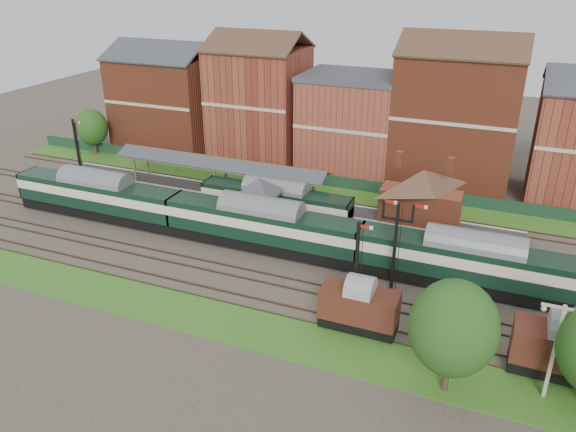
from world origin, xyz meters
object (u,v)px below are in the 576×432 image
at_px(dmu_train, 262,225).
at_px(platform_railcar, 276,201).
at_px(semaphore_bracket, 396,241).
at_px(signal_box, 259,204).
at_px(goods_van_a, 359,307).

height_order(dmu_train, platform_railcar, dmu_train).
bearing_deg(semaphore_bracket, signal_box, 159.08).
relative_size(dmu_train, platform_railcar, 3.50).
relative_size(semaphore_bracket, goods_van_a, 1.40).
height_order(signal_box, semaphore_bracket, semaphore_bracket).
bearing_deg(signal_box, platform_railcar, 83.18).
relative_size(signal_box, dmu_train, 0.10).
relative_size(semaphore_bracket, platform_railcar, 0.49).
relative_size(semaphore_bracket, dmu_train, 0.14).
xyz_separation_m(signal_box, dmu_train, (1.75, -3.25, -0.59)).
bearing_deg(signal_box, goods_van_a, -41.40).
distance_m(platform_railcar, goods_van_a, 20.56).
bearing_deg(semaphore_bracket, dmu_train, 169.35).
distance_m(dmu_train, platform_railcar, 6.65).
xyz_separation_m(dmu_train, goods_van_a, (12.15, -9.00, -0.58)).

